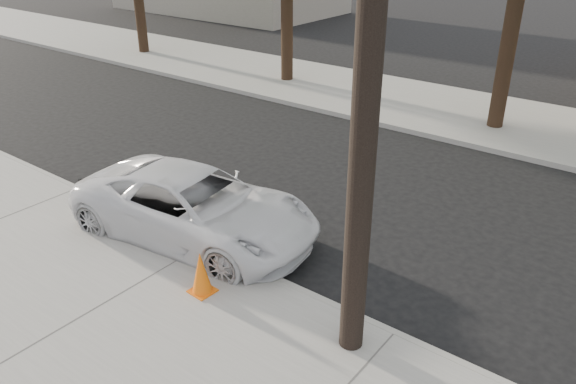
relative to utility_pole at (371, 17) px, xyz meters
The scene contains 7 objects.
ground 6.51m from the utility_pole, 143.13° to the left, with size 120.00×120.00×0.00m, color black.
near_sidewalk 6.07m from the utility_pole, 156.04° to the right, with size 90.00×4.40×0.15m, color gray.
far_sidewalk 12.64m from the utility_pole, 107.82° to the left, with size 90.00×5.00×0.15m, color gray.
curb_near 5.89m from the utility_pole, behind, with size 90.00×0.12×0.16m, color #9E9B93.
utility_pole is the anchor object (origin of this frame).
police_cruiser 5.80m from the utility_pole, 167.58° to the left, with size 2.27×4.92×1.37m, color white.
traffic_cone 4.94m from the utility_pole, behind, with size 0.40×0.40×0.74m.
Camera 1 is at (6.72, -8.23, 5.69)m, focal length 35.00 mm.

